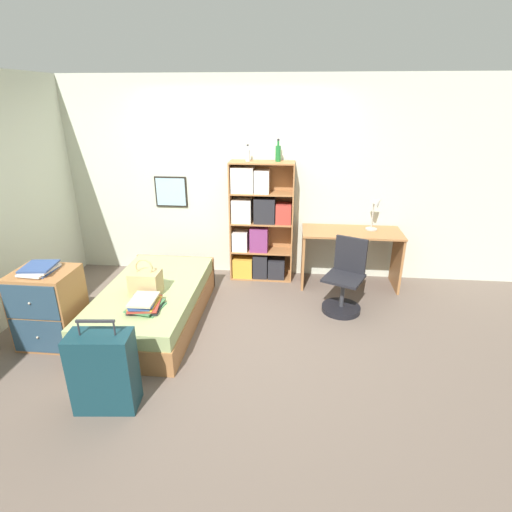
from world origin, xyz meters
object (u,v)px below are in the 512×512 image
suitcase (104,371)px  bottle_brown (278,153)px  bed (153,304)px  magazine_pile_on_dresser (40,268)px  desk_chair (344,288)px  desk_lamp (376,207)px  bookcase (258,225)px  dresser (49,307)px  book_stack_on_bed (145,304)px  desk (350,248)px  handbag (146,282)px  bottle_green (248,155)px

suitcase → bottle_brown: size_ratio=2.92×
bed → magazine_pile_on_dresser: bearing=-150.3°
magazine_pile_on_dresser → desk_chair: desk_chair is taller
bed → bottle_brown: bottle_brown is taller
bottle_brown → desk_lamp: 1.40m
bookcase → bottle_brown: bottle_brown is taller
bed → dresser: 1.02m
book_stack_on_bed → desk: bearing=36.9°
bottle_brown → desk_chair: (0.83, -0.83, -1.41)m
desk_lamp → desk: bearing=-163.1°
suitcase → desk: 3.30m
handbag → desk_chair: size_ratio=0.46×
magazine_pile_on_dresser → bottle_green: size_ratio=1.84×
handbag → magazine_pile_on_dresser: (-0.89, -0.35, 0.27)m
handbag → suitcase: (0.07, -1.18, -0.20)m
dresser → bookcase: bookcase is taller
desk_lamp → suitcase: bearing=-133.8°
dresser → magazine_pile_on_dresser: size_ratio=2.05×
bookcase → bottle_brown: (0.25, 0.03, 0.93)m
book_stack_on_bed → desk_lamp: bearing=34.9°
bed → magazine_pile_on_dresser: size_ratio=4.94×
desk_chair → book_stack_on_bed: bearing=-155.4°
desk → handbag: bearing=-150.1°
bed → desk_chair: bearing=12.1°
bed → suitcase: suitcase is taller
desk_lamp → desk_chair: bearing=-118.4°
book_stack_on_bed → bottle_brown: 2.45m
dresser → bookcase: 2.62m
bottle_green → magazine_pile_on_dresser: bearing=-135.2°
handbag → bottle_green: bearing=57.6°
bottle_green → desk: bottle_green is taller
magazine_pile_on_dresser → desk_chair: (3.00, 0.96, -0.54)m
handbag → magazine_pile_on_dresser: 0.99m
handbag → magazine_pile_on_dresser: magazine_pile_on_dresser is taller
bottle_brown → bookcase: bearing=-172.7°
desk → desk_lamp: bearing=16.9°
dresser → bed: bearing=29.8°
desk → dresser: bearing=-152.3°
desk → book_stack_on_bed: bearing=-143.1°
book_stack_on_bed → desk_chair: size_ratio=0.47×
handbag → suitcase: size_ratio=0.49×
bed → bottle_green: bottle_green is taller
bottle_green → desk_chair: bottle_green is taller
bookcase → bottle_green: bottle_green is taller
bookcase → desk_lamp: bearing=-1.2°
dresser → desk_chair: desk_chair is taller
book_stack_on_bed → desk: (2.15, 1.61, 0.06)m
magazine_pile_on_dresser → desk_chair: size_ratio=0.44×
handbag → bottle_green: 2.03m
suitcase → bottle_green: 3.04m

